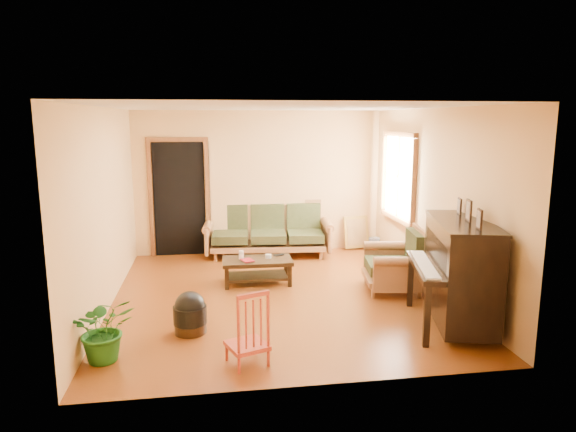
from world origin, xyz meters
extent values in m
plane|color=#5B290C|center=(0.00, 0.00, 0.00)|extent=(5.00, 5.00, 0.00)
cube|color=black|center=(-1.45, 2.48, 1.02)|extent=(1.08, 0.16, 2.05)
cube|color=white|center=(2.21, 1.30, 1.50)|extent=(0.12, 1.36, 1.46)
cube|color=brown|center=(0.12, 2.19, 0.48)|extent=(2.31, 1.12, 0.96)
cube|color=black|center=(-0.23, 0.60, 0.19)|extent=(1.05, 0.58, 0.38)
cube|color=brown|center=(1.67, -0.01, 0.47)|extent=(1.02, 1.06, 0.93)
cube|color=black|center=(2.00, -1.38, 0.64)|extent=(1.18, 1.62, 1.29)
cylinder|color=black|center=(-1.17, -1.10, 0.18)|extent=(0.40, 0.40, 0.37)
cube|color=#9C2D1C|center=(-0.57, -1.97, 0.40)|extent=(0.49, 0.51, 0.80)
cube|color=gold|center=(1.83, 2.42, 0.33)|extent=(0.50, 0.19, 0.65)
cylinder|color=#2E448A|center=(2.11, 2.16, 0.13)|extent=(0.25, 0.25, 0.26)
imported|color=#1D5E1B|center=(-2.01, -1.68, 0.34)|extent=(0.73, 0.67, 0.69)
imported|color=maroon|center=(-0.45, 0.49, 0.39)|extent=(0.21, 0.25, 0.02)
cylinder|color=silver|center=(-0.46, 0.64, 0.44)|extent=(0.09, 0.09, 0.13)
cylinder|color=white|center=(-0.05, 0.63, 0.41)|extent=(0.10, 0.10, 0.06)
cube|color=black|center=(0.12, 0.75, 0.39)|extent=(0.17, 0.09, 0.02)
camera|label=1|loc=(-0.89, -6.82, 2.45)|focal=32.00mm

